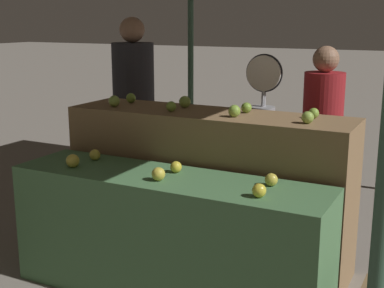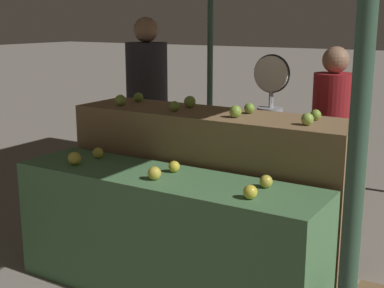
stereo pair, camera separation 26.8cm
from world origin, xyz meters
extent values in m
cylinder|color=#33513D|center=(1.39, -0.83, 1.18)|extent=(0.07, 0.07, 2.36)
cylinder|color=#33513D|center=(-1.39, 3.02, 1.18)|extent=(0.07, 0.07, 2.36)
cube|color=#4C7A4C|center=(0.00, 0.00, 0.41)|extent=(2.09, 0.55, 0.82)
cube|color=olive|center=(0.00, 0.60, 0.57)|extent=(2.09, 0.55, 1.14)
sphere|color=gold|center=(-0.66, -0.10, 0.86)|extent=(0.09, 0.09, 0.09)
sphere|color=gold|center=(0.00, -0.10, 0.86)|extent=(0.08, 0.08, 0.08)
sphere|color=gold|center=(0.66, -0.12, 0.86)|extent=(0.08, 0.08, 0.08)
sphere|color=gold|center=(-0.65, 0.12, 0.86)|extent=(0.08, 0.08, 0.08)
sphere|color=gold|center=(0.01, 0.10, 0.85)|extent=(0.08, 0.08, 0.08)
sphere|color=gold|center=(0.65, 0.11, 0.86)|extent=(0.08, 0.08, 0.08)
sphere|color=#8EB247|center=(-0.74, 0.49, 1.18)|extent=(0.09, 0.09, 0.09)
sphere|color=#84AD3D|center=(-0.25, 0.50, 1.17)|extent=(0.07, 0.07, 0.07)
sphere|color=#84AD3D|center=(0.24, 0.50, 1.18)|extent=(0.08, 0.08, 0.08)
sphere|color=#8EB247|center=(0.75, 0.50, 1.18)|extent=(0.08, 0.08, 0.08)
sphere|color=#7AA338|center=(-0.73, 0.71, 1.17)|extent=(0.08, 0.08, 0.08)
sphere|color=#8EB247|center=(-0.24, 0.70, 1.18)|extent=(0.09, 0.09, 0.09)
sphere|color=#7AA338|center=(0.25, 0.70, 1.17)|extent=(0.07, 0.07, 0.07)
sphere|color=#84AD3D|center=(0.73, 0.70, 1.17)|extent=(0.07, 0.07, 0.07)
cylinder|color=#99999E|center=(0.21, 1.19, 0.70)|extent=(0.04, 0.04, 1.40)
cylinder|color=black|center=(0.21, 1.18, 1.37)|extent=(0.30, 0.01, 0.30)
cylinder|color=silver|center=(0.21, 1.17, 1.37)|extent=(0.28, 0.02, 0.28)
cylinder|color=#99999E|center=(0.21, 1.17, 1.16)|extent=(0.01, 0.01, 0.14)
cylinder|color=#99999E|center=(0.21, 1.17, 1.09)|extent=(0.20, 0.20, 0.03)
cube|color=#2D2D38|center=(0.62, 1.46, 0.37)|extent=(0.27, 0.20, 0.73)
cylinder|color=maroon|center=(0.62, 1.46, 1.05)|extent=(0.39, 0.39, 0.64)
sphere|color=#936B51|center=(0.62, 1.46, 1.48)|extent=(0.21, 0.21, 0.21)
cube|color=#2D2D38|center=(-1.21, 1.48, 0.42)|extent=(0.34, 0.25, 0.84)
cylinder|color=#232328|center=(-1.21, 1.48, 1.20)|extent=(0.49, 0.49, 0.73)
sphere|color=#936B51|center=(-1.21, 1.48, 1.69)|extent=(0.24, 0.24, 0.24)
camera|label=1|loc=(1.62, -2.80, 1.78)|focal=50.00mm
camera|label=2|loc=(1.85, -2.67, 1.78)|focal=50.00mm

